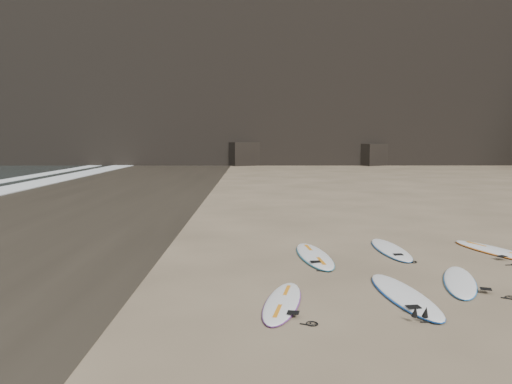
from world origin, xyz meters
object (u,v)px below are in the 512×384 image
at_px(surfboard_6, 391,249).
at_px(surfboard_5, 314,255).
at_px(surfboard_1, 404,295).
at_px(surfboard_0, 282,302).
at_px(surfboard_7, 498,251).
at_px(surfboard_2, 460,281).

bearing_deg(surfboard_6, surfboard_5, -163.59).
bearing_deg(surfboard_1, surfboard_6, 71.67).
relative_size(surfboard_0, surfboard_6, 0.88).
height_order(surfboard_0, surfboard_7, surfboard_7).
relative_size(surfboard_0, surfboard_7, 0.84).
relative_size(surfboard_1, surfboard_2, 1.15).
bearing_deg(surfboard_5, surfboard_2, -45.32).
bearing_deg(surfboard_6, surfboard_2, -80.59).
relative_size(surfboard_0, surfboard_1, 0.84).
relative_size(surfboard_1, surfboard_7, 0.99).
xyz_separation_m(surfboard_5, surfboard_7, (4.66, 0.43, -0.00)).
distance_m(surfboard_2, surfboard_5, 3.41).
relative_size(surfboard_1, surfboard_6, 1.04).
relative_size(surfboard_6, surfboard_7, 0.95).
distance_m(surfboard_0, surfboard_6, 5.08).
bearing_deg(surfboard_0, surfboard_7, 46.00).
xyz_separation_m(surfboard_0, surfboard_7, (5.64, 3.84, 0.01)).
bearing_deg(surfboard_2, surfboard_1, -128.78).
bearing_deg(surfboard_0, surfboard_1, 20.65).
height_order(surfboard_0, surfboard_1, surfboard_1).
height_order(surfboard_5, surfboard_6, surfboard_5).
distance_m(surfboard_0, surfboard_7, 6.83).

